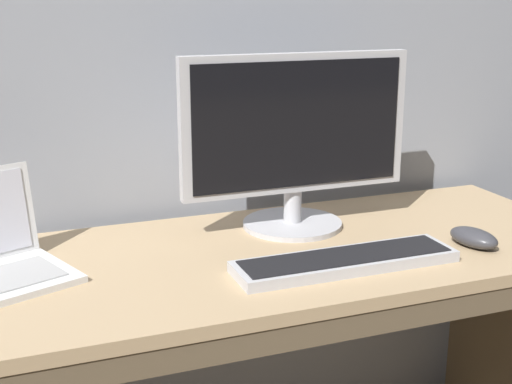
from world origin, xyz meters
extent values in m
cube|color=tan|center=(0.00, 0.00, 0.74)|extent=(1.83, 0.61, 0.03)
cube|color=brown|center=(0.00, -0.29, 0.70)|extent=(1.75, 0.02, 0.05)
cylinder|color=#B7B7BC|center=(0.25, 0.14, 0.76)|extent=(0.25, 0.25, 0.01)
cylinder|color=#B7B7BC|center=(0.25, 0.14, 0.81)|extent=(0.04, 0.04, 0.08)
cube|color=#B7B7BC|center=(0.25, 0.12, 1.02)|extent=(0.57, 0.03, 0.33)
cube|color=black|center=(0.25, 0.11, 1.02)|extent=(0.52, 0.00, 0.30)
cube|color=#BCBCC1|center=(0.25, -0.15, 0.77)|extent=(0.49, 0.13, 0.02)
cube|color=black|center=(0.25, -0.15, 0.78)|extent=(0.46, 0.10, 0.00)
ellipsoid|color=#38383D|center=(0.58, -0.14, 0.78)|extent=(0.10, 0.14, 0.04)
camera|label=1|loc=(-0.42, -1.37, 1.31)|focal=49.14mm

